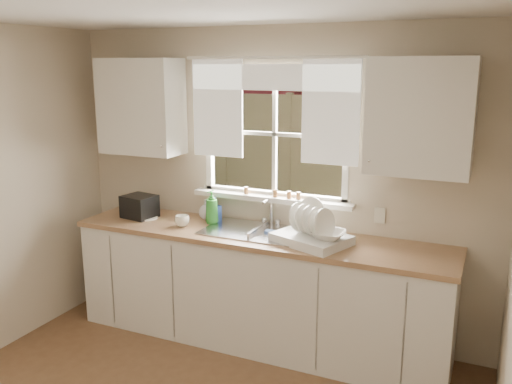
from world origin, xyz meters
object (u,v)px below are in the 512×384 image
at_px(black_appliance, 140,206).
at_px(dish_rack, 312,234).
at_px(cup, 182,221).
at_px(soap_bottle_a, 212,207).

bearing_deg(black_appliance, dish_rack, 6.90).
relative_size(dish_rack, cup, 5.26).
distance_m(soap_bottle_a, black_appliance, 0.67).
xyz_separation_m(dish_rack, soap_bottle_a, (-0.92, 0.15, 0.07)).
bearing_deg(cup, dish_rack, -8.65).
xyz_separation_m(cup, black_appliance, (-0.48, 0.09, 0.05)).
relative_size(soap_bottle_a, cup, 2.39).
xyz_separation_m(dish_rack, cup, (-1.10, -0.03, -0.02)).
bearing_deg(dish_rack, cup, -178.53).
relative_size(cup, black_appliance, 0.45).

